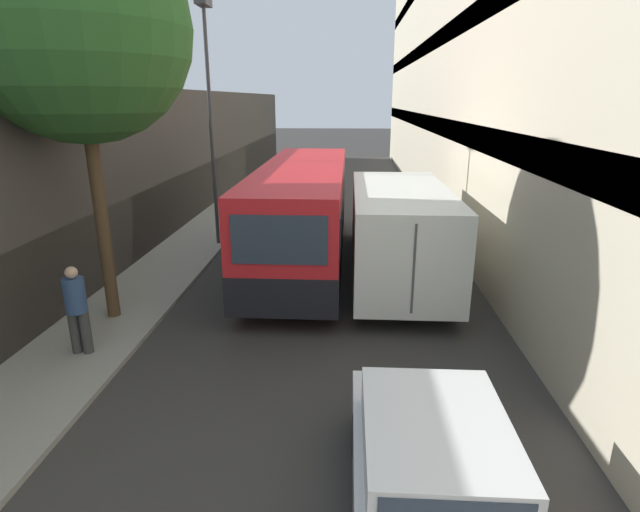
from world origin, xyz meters
The scene contains 9 objects.
ground_plane centered at (0.00, 15.00, 0.00)m, with size 150.00×150.00×0.00m, color #33302D.
sidewalk_left centered at (-4.73, 15.00, 0.05)m, with size 2.24×60.00×0.10m.
building_left_shopfront centered at (-6.95, 15.00, 2.39)m, with size 2.40×60.00×5.26m.
car_hatchback centered at (1.70, 4.96, 0.72)m, with size 1.88×4.13×1.42m.
bus centered at (-0.74, 15.07, 1.60)m, with size 2.45×10.61×3.01m.
box_truck centered at (2.01, 14.01, 1.48)m, with size 2.43×8.59×2.69m.
pedestrian centered at (-4.55, 8.70, 1.06)m, with size 0.42×0.40×1.78m.
street_lamp centered at (-3.86, 16.63, 5.36)m, with size 0.36×0.80×7.73m.
street_tree_left centered at (-4.73, 10.47, 6.20)m, with size 4.48×4.48×8.36m.
Camera 1 is at (0.65, 0.14, 4.89)m, focal length 28.00 mm.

